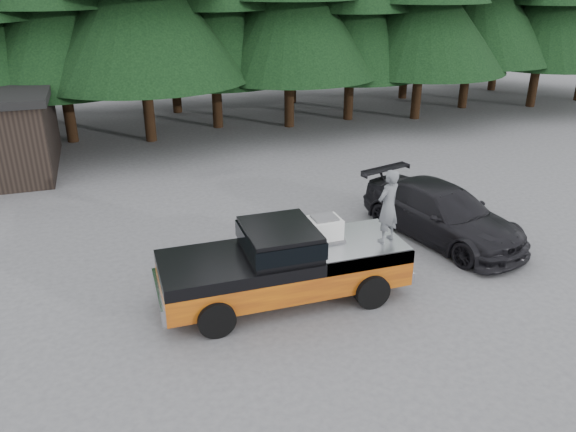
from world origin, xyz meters
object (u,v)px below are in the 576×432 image
object	(u,v)px
man_on_bed	(388,206)
parked_car	(442,213)
air_compressor	(324,229)
pickup_truck	(284,274)

from	to	relation	value
man_on_bed	parked_car	size ratio (longest dim) A/B	0.33
man_on_bed	parked_car	bearing A→B (deg)	-169.27
air_compressor	man_on_bed	size ratio (longest dim) A/B	0.43
air_compressor	man_on_bed	bearing A→B (deg)	-21.85
pickup_truck	parked_car	xyz separation A→B (m)	(5.48, 1.82, 0.11)
pickup_truck	parked_car	bearing A→B (deg)	18.33
air_compressor	parked_car	distance (m)	4.74
air_compressor	man_on_bed	distance (m)	1.62
pickup_truck	parked_car	distance (m)	5.78
man_on_bed	parked_car	world-z (taller)	man_on_bed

